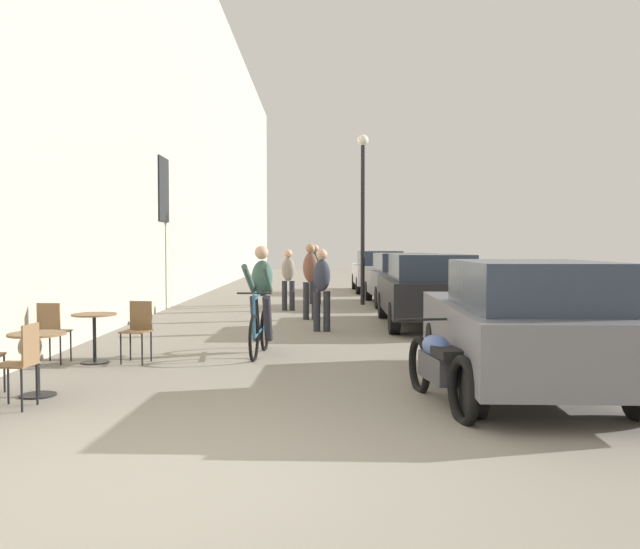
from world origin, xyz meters
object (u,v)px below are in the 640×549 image
at_px(pedestrian_far, 292,276).
at_px(parked_car_third, 405,278).
at_px(cafe_table_mid, 98,327).
at_px(parked_car_second, 430,289).
at_px(pedestrian_furthest, 318,270).
at_px(cafe_chair_mid_toward_street, 56,328).
at_px(pedestrian_near, 325,285).
at_px(cyclist_on_bicycle, 264,303).
at_px(cafe_chair_near_toward_street, 25,359).
at_px(cafe_table_near, 41,350).
at_px(street_lamp, 366,197).
at_px(parked_car_fourth, 382,271).
at_px(parked_car_nearest, 526,324).
at_px(parked_motorcycle, 443,368).
at_px(cafe_chair_mid_toward_wall, 142,327).
at_px(pedestrian_mid, 314,277).

bearing_deg(pedestrian_far, parked_car_third, 28.86).
distance_m(cafe_table_mid, parked_car_second, 7.14).
distance_m(pedestrian_furthest, parked_car_second, 6.02).
bearing_deg(cafe_chair_mid_toward_street, pedestrian_near, 43.46).
height_order(cafe_table_mid, cyclist_on_bicycle, cyclist_on_bicycle).
relative_size(cafe_chair_near_toward_street, cafe_chair_mid_toward_street, 1.00).
xyz_separation_m(cafe_table_near, parked_car_third, (5.56, 11.90, 0.26)).
relative_size(street_lamp, parked_car_fourth, 1.15).
distance_m(pedestrian_far, parked_car_nearest, 10.38).
relative_size(cafe_chair_mid_toward_street, parked_car_nearest, 0.20).
bearing_deg(parked_motorcycle, cafe_chair_mid_toward_wall, 145.86).
height_order(cyclist_on_bicycle, parked_car_fourth, cyclist_on_bicycle).
bearing_deg(cafe_chair_near_toward_street, cafe_chair_mid_toward_wall, 80.70).
distance_m(cafe_chair_near_toward_street, pedestrian_near, 7.13).
bearing_deg(cafe_chair_mid_toward_wall, parked_motorcycle, -34.14).
bearing_deg(pedestrian_mid, cyclist_on_bicycle, -98.20).
relative_size(cyclist_on_bicycle, pedestrian_near, 1.07).
height_order(pedestrian_mid, pedestrian_far, pedestrian_mid).
bearing_deg(street_lamp, cafe_table_mid, -114.86).
distance_m(street_lamp, parked_car_third, 2.58).
bearing_deg(parked_car_third, cafe_table_near, -115.02).
bearing_deg(parked_car_second, cafe_table_near, -129.43).
relative_size(street_lamp, parked_car_nearest, 1.12).
relative_size(cafe_table_near, cafe_chair_mid_toward_wall, 0.81).
bearing_deg(pedestrian_far, cyclist_on_bicycle, -90.80).
distance_m(pedestrian_far, parked_car_third, 3.64).
relative_size(cafe_table_near, cafe_chair_mid_toward_street, 0.81).
xyz_separation_m(cafe_chair_mid_toward_street, parked_car_third, (6.22, 9.81, 0.26)).
xyz_separation_m(pedestrian_near, pedestrian_far, (-0.87, 4.36, -0.02)).
bearing_deg(parked_car_second, parked_car_fourth, 90.47).
distance_m(cafe_chair_mid_toward_street, parked_car_fourth, 16.53).
height_order(pedestrian_far, parked_motorcycle, pedestrian_far).
bearing_deg(parked_car_nearest, parked_car_second, 91.01).
bearing_deg(pedestrian_furthest, parked_car_nearest, -78.03).
relative_size(parked_car_third, parked_motorcycle, 2.00).
xyz_separation_m(pedestrian_mid, pedestrian_far, (-0.61, 2.19, -0.09)).
xyz_separation_m(cafe_chair_near_toward_street, parked_car_second, (5.40, 7.24, 0.28)).
bearing_deg(pedestrian_furthest, parked_car_fourth, 66.36).
distance_m(cafe_table_mid, parked_car_fourth, 16.25).
distance_m(cyclist_on_bicycle, parked_car_nearest, 4.30).
xyz_separation_m(pedestrian_near, pedestrian_mid, (-0.26, 2.17, 0.07)).
xyz_separation_m(parked_car_nearest, parked_car_third, (-0.03, 11.63, -0.02)).
distance_m(cyclist_on_bicycle, pedestrian_mid, 5.00).
bearing_deg(cafe_table_near, cyclist_on_bicycle, 52.96).
xyz_separation_m(cafe_table_mid, cyclist_on_bicycle, (2.35, 0.84, 0.29)).
bearing_deg(parked_car_nearest, cyclist_on_bicycle, 140.49).
xyz_separation_m(cafe_chair_mid_toward_wall, parked_motorcycle, (3.95, -2.68, -0.11)).
distance_m(parked_car_second, parked_car_third, 5.25).
bearing_deg(parked_car_nearest, pedestrian_furthest, 101.97).
bearing_deg(parked_motorcycle, cafe_chair_near_toward_street, -178.07).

